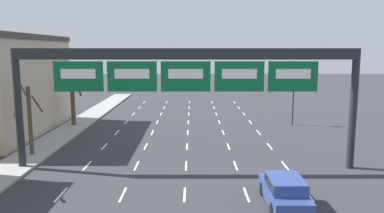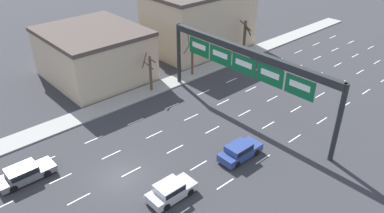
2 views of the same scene
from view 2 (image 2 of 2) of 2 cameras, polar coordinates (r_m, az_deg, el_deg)
ground_plane at (r=33.32m, az=-10.69°, el=-10.51°), size 220.00×220.00×0.00m
sidewalk_left at (r=41.77m, az=-19.06°, el=-2.48°), size 2.80×110.00×0.15m
lane_dashes at (r=40.23m, az=5.66°, el=-2.22°), size 13.32×67.00×0.01m
sign_gantry at (r=38.68m, az=8.20°, el=6.84°), size 21.87×0.70×7.74m
building_near at (r=50.14m, az=-14.66°, el=7.80°), size 12.76×11.39×6.44m
building_far at (r=58.02m, az=1.09°, el=13.10°), size 10.06×15.52×8.97m
car_blue at (r=34.67m, az=7.29°, el=-6.67°), size 1.81×4.42×1.50m
car_grey at (r=35.02m, az=-24.19°, el=-9.21°), size 1.93×4.70×1.37m
car_silver at (r=30.44m, az=-3.27°, el=-12.61°), size 1.87×4.08×1.46m
tree_bare_closest at (r=49.02m, az=-0.01°, el=7.87°), size 1.70×1.63×5.64m
tree_bare_second at (r=56.24m, az=8.07°, el=10.62°), size 1.51×1.93×5.41m
tree_bare_third at (r=45.21m, az=-6.41°, el=5.32°), size 1.93×1.54×4.55m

